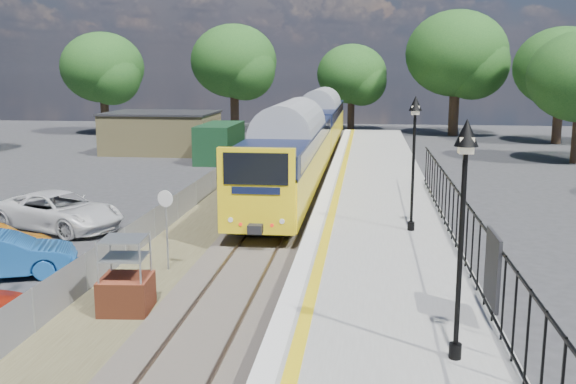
% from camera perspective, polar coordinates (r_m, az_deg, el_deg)
% --- Properties ---
extents(ground, '(120.00, 120.00, 0.00)m').
position_cam_1_polar(ground, '(17.45, -5.87, -10.59)').
color(ground, '#2D2D30').
rests_on(ground, ground).
extents(track_bed, '(5.90, 80.00, 0.29)m').
position_cam_1_polar(track_bed, '(26.58, -2.24, -2.78)').
color(track_bed, '#473F38').
rests_on(track_bed, ground).
extents(platform, '(5.00, 70.00, 0.90)m').
position_cam_1_polar(platform, '(24.54, 7.96, -3.18)').
color(platform, gray).
rests_on(platform, ground).
extents(platform_edge, '(0.90, 70.00, 0.01)m').
position_cam_1_polar(platform_edge, '(24.48, 3.16, -2.03)').
color(platform_edge, silver).
rests_on(platform_edge, platform).
extents(victorian_lamp_south, '(0.44, 0.44, 4.60)m').
position_cam_1_polar(victorian_lamp_south, '(12.12, 15.38, 0.64)').
color(victorian_lamp_south, black).
rests_on(victorian_lamp_south, platform).
extents(victorian_lamp_north, '(0.44, 0.44, 4.60)m').
position_cam_1_polar(victorian_lamp_north, '(21.96, 11.18, 5.27)').
color(victorian_lamp_north, black).
rests_on(victorian_lamp_north, platform).
extents(palisade_fence, '(0.12, 26.00, 2.00)m').
position_cam_1_polar(palisade_fence, '(18.82, 15.49, -3.46)').
color(palisade_fence, black).
rests_on(palisade_fence, platform).
extents(wire_fence, '(0.06, 52.00, 1.20)m').
position_cam_1_polar(wire_fence, '(29.48, -8.68, -0.52)').
color(wire_fence, '#999EA3').
rests_on(wire_fence, ground).
extents(outbuilding, '(10.80, 10.10, 3.12)m').
position_cam_1_polar(outbuilding, '(49.48, -10.23, 5.10)').
color(outbuilding, '#9D9059').
rests_on(outbuilding, ground).
extents(tree_line, '(56.80, 43.80, 11.88)m').
position_cam_1_polar(tree_line, '(57.85, 4.83, 11.09)').
color(tree_line, '#332319').
rests_on(tree_line, ground).
extents(train, '(2.82, 40.83, 3.51)m').
position_cam_1_polar(train, '(42.03, 1.94, 5.39)').
color(train, yellow).
rests_on(train, ground).
extents(brick_plinth, '(1.40, 1.40, 2.08)m').
position_cam_1_polar(brick_plinth, '(17.53, -14.24, -7.31)').
color(brick_plinth, brown).
rests_on(brick_plinth, ground).
extents(speed_sign, '(0.53, 0.15, 2.65)m').
position_cam_1_polar(speed_sign, '(20.55, -10.78, -2.20)').
color(speed_sign, '#999EA3').
rests_on(speed_sign, ground).
extents(car_blue, '(4.52, 2.96, 1.41)m').
position_cam_1_polar(car_blue, '(21.77, -23.98, -5.17)').
color(car_blue, '#1B59A7').
rests_on(car_blue, ground).
extents(car_white, '(6.01, 4.27, 1.52)m').
position_cam_1_polar(car_white, '(27.30, -19.70, -1.62)').
color(car_white, silver).
rests_on(car_white, ground).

